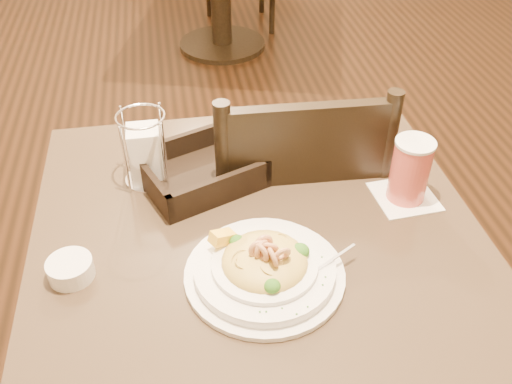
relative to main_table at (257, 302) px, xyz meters
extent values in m
cylinder|color=black|center=(0.00, 0.00, -0.13)|extent=(0.12, 0.12, 0.66)
cube|color=#4B3B2A|center=(0.00, 0.00, 0.21)|extent=(0.90, 0.90, 0.03)
cylinder|color=black|center=(0.20, 2.44, -0.48)|extent=(0.52, 0.52, 0.03)
cube|color=black|center=(0.14, 0.32, -0.04)|extent=(0.44, 0.44, 0.04)
cylinder|color=black|center=(0.33, 0.50, -0.28)|extent=(0.04, 0.04, 0.43)
cylinder|color=black|center=(-0.03, 0.51, -0.28)|extent=(0.04, 0.04, 0.43)
cylinder|color=black|center=(0.31, 0.14, -0.28)|extent=(0.04, 0.04, 0.43)
cylinder|color=black|center=(-0.05, 0.15, -0.28)|extent=(0.04, 0.04, 0.43)
cylinder|color=black|center=(0.31, 0.14, 0.21)|extent=(0.04, 0.04, 0.46)
cylinder|color=black|center=(-0.05, 0.15, 0.21)|extent=(0.04, 0.04, 0.46)
cube|color=black|center=(0.13, 0.14, 0.31)|extent=(0.36, 0.04, 0.22)
cylinder|color=black|center=(0.54, 2.59, -0.28)|extent=(0.04, 0.04, 0.43)
cylinder|color=black|center=(0.18, 2.59, -0.28)|extent=(0.04, 0.04, 0.43)
cylinder|color=white|center=(-0.01, -0.13, 0.23)|extent=(0.30, 0.30, 0.01)
cylinder|color=white|center=(-0.01, -0.13, 0.25)|extent=(0.26, 0.26, 0.02)
cylinder|color=white|center=(-0.01, -0.13, 0.26)|extent=(0.19, 0.19, 0.01)
ellipsoid|color=gold|center=(-0.01, -0.13, 0.27)|extent=(0.16, 0.16, 0.06)
cube|color=yellow|center=(-0.08, -0.07, 0.28)|extent=(0.06, 0.05, 0.04)
cube|color=silver|center=(0.12, -0.14, 0.26)|extent=(0.10, 0.06, 0.01)
cube|color=silver|center=(0.06, -0.14, 0.26)|extent=(0.03, 0.03, 0.00)
torus|color=gold|center=(-0.03, -0.09, 0.27)|extent=(0.04, 0.03, 0.03)
torus|color=gold|center=(0.00, -0.15, 0.28)|extent=(0.04, 0.04, 0.02)
torus|color=gold|center=(-0.03, -0.09, 0.28)|extent=(0.04, 0.04, 0.03)
torus|color=gold|center=(-0.01, -0.13, 0.29)|extent=(0.04, 0.04, 0.03)
torus|color=gold|center=(0.00, -0.11, 0.28)|extent=(0.05, 0.04, 0.02)
torus|color=gold|center=(-0.05, -0.14, 0.28)|extent=(0.06, 0.05, 0.03)
torus|color=gold|center=(-0.01, -0.17, 0.28)|extent=(0.04, 0.04, 0.03)
torus|color=gold|center=(-0.01, -0.16, 0.27)|extent=(0.05, 0.04, 0.01)
torus|color=gold|center=(0.01, -0.13, 0.28)|extent=(0.04, 0.04, 0.01)
torus|color=gold|center=(-0.05, -0.15, 0.27)|extent=(0.04, 0.04, 0.02)
torus|color=gold|center=(-0.05, -0.15, 0.28)|extent=(0.03, 0.04, 0.02)
torus|color=gold|center=(0.03, -0.16, 0.28)|extent=(0.04, 0.04, 0.03)
torus|color=gold|center=(-0.01, -0.09, 0.28)|extent=(0.04, 0.04, 0.01)
torus|color=gold|center=(-0.01, -0.13, 0.28)|extent=(0.05, 0.05, 0.03)
torus|color=gold|center=(-0.05, -0.13, 0.27)|extent=(0.05, 0.05, 0.02)
torus|color=gold|center=(-0.02, -0.12, 0.28)|extent=(0.03, 0.04, 0.02)
torus|color=gold|center=(-0.03, -0.10, 0.27)|extent=(0.03, 0.03, 0.02)
torus|color=gold|center=(0.03, -0.09, 0.28)|extent=(0.03, 0.02, 0.02)
torus|color=#E6A371|center=(-0.01, -0.12, 0.30)|extent=(0.04, 0.02, 0.04)
torus|color=#E6A371|center=(-0.02, -0.13, 0.30)|extent=(0.04, 0.02, 0.04)
torus|color=#E6A371|center=(-0.02, -0.14, 0.30)|extent=(0.03, 0.04, 0.04)
torus|color=#E6A371|center=(0.00, -0.13, 0.30)|extent=(0.04, 0.04, 0.04)
torus|color=#E6A371|center=(-0.02, -0.14, 0.30)|extent=(0.04, 0.03, 0.04)
torus|color=#E6A371|center=(0.00, -0.16, 0.30)|extent=(0.03, 0.04, 0.04)
torus|color=#E6A371|center=(0.02, -0.15, 0.30)|extent=(0.04, 0.03, 0.04)
ellipsoid|color=#235513|center=(0.06, -0.12, 0.27)|extent=(0.03, 0.03, 0.03)
ellipsoid|color=#235513|center=(-0.05, -0.08, 0.27)|extent=(0.03, 0.03, 0.02)
ellipsoid|color=#235513|center=(-0.01, -0.20, 0.27)|extent=(0.03, 0.03, 0.02)
cube|color=#266619|center=(-0.03, -0.24, 0.26)|extent=(0.00, 0.00, 0.00)
cube|color=#266619|center=(-0.10, -0.10, 0.26)|extent=(0.00, 0.00, 0.00)
cube|color=#266619|center=(0.00, -0.23, 0.26)|extent=(0.00, 0.00, 0.00)
cube|color=#266619|center=(0.01, -0.03, 0.26)|extent=(0.00, 0.00, 0.00)
cube|color=#266619|center=(-0.04, -0.23, 0.26)|extent=(0.00, 0.00, 0.00)
cube|color=#266619|center=(0.02, -0.25, 0.26)|extent=(0.00, 0.00, 0.00)
cube|color=#266619|center=(0.04, -0.24, 0.26)|extent=(0.00, 0.00, 0.00)
cube|color=#266619|center=(0.10, -0.13, 0.26)|extent=(0.00, 0.00, 0.00)
cube|color=#266619|center=(0.09, -0.13, 0.26)|extent=(0.00, 0.00, 0.00)
cube|color=#266619|center=(0.09, -0.18, 0.26)|extent=(0.00, 0.00, 0.00)
cube|color=#266619|center=(0.08, -0.19, 0.26)|extent=(0.00, 0.00, 0.00)
cube|color=white|center=(0.33, 0.05, 0.23)|extent=(0.14, 0.14, 0.00)
cylinder|color=#CF5349|center=(0.33, 0.05, 0.30)|extent=(0.08, 0.08, 0.14)
cylinder|color=white|center=(0.33, 0.05, 0.37)|extent=(0.08, 0.08, 0.01)
cube|color=black|center=(-0.10, 0.18, 0.24)|extent=(0.30, 0.28, 0.02)
cube|color=black|center=(0.01, 0.22, 0.27)|extent=(0.09, 0.19, 0.05)
cube|color=black|center=(-0.21, 0.14, 0.27)|extent=(0.09, 0.19, 0.05)
cube|color=black|center=(-0.13, 0.27, 0.27)|extent=(0.23, 0.10, 0.05)
cube|color=black|center=(-0.06, 0.09, 0.27)|extent=(0.23, 0.10, 0.05)
cylinder|color=silver|center=(-0.21, 0.20, 0.23)|extent=(0.11, 0.11, 0.01)
torus|color=silver|center=(-0.21, 0.20, 0.39)|extent=(0.11, 0.11, 0.01)
cube|color=white|center=(-0.21, 0.20, 0.30)|extent=(0.08, 0.08, 0.13)
cylinder|color=silver|center=(-0.25, 0.16, 0.31)|extent=(0.01, 0.01, 0.16)
cylinder|color=silver|center=(-0.17, 0.16, 0.31)|extent=(0.01, 0.01, 0.16)
cylinder|color=silver|center=(-0.25, 0.24, 0.31)|extent=(0.01, 0.01, 0.16)
cylinder|color=silver|center=(-0.17, 0.24, 0.31)|extent=(0.01, 0.01, 0.16)
cylinder|color=white|center=(0.11, 0.22, 0.23)|extent=(0.16, 0.16, 0.01)
cylinder|color=white|center=(-0.36, -0.07, 0.25)|extent=(0.10, 0.10, 0.04)
camera|label=1|loc=(-0.15, -0.84, 1.01)|focal=40.00mm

